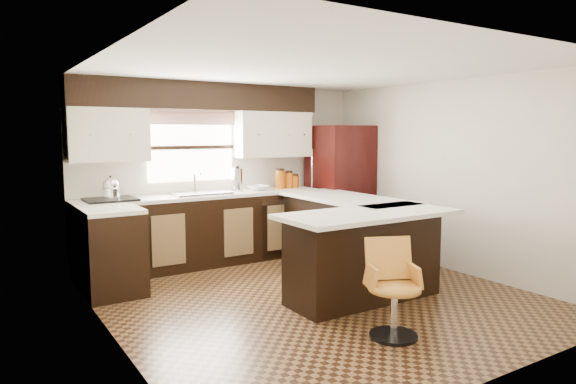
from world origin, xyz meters
TOP-DOWN VIEW (x-y plane):
  - floor at (0.00, 0.00)m, footprint 4.40×4.40m
  - ceiling at (0.00, 0.00)m, footprint 4.40×4.40m
  - wall_back at (0.00, 2.20)m, footprint 4.40×0.00m
  - wall_front at (0.00, -2.20)m, footprint 4.40×0.00m
  - wall_left at (-2.10, 0.00)m, footprint 0.00×4.40m
  - wall_right at (2.10, 0.00)m, footprint 0.00×4.40m
  - base_cab_back at (-0.45, 1.90)m, footprint 3.30×0.60m
  - base_cab_left at (-1.80, 1.25)m, footprint 0.60×0.70m
  - counter_back at (-0.45, 1.90)m, footprint 3.30×0.60m
  - counter_left at (-1.80, 1.25)m, footprint 0.60×0.70m
  - soffit at (-0.40, 2.03)m, footprint 3.40×0.35m
  - upper_cab_left at (-1.62, 2.03)m, footprint 0.94×0.35m
  - upper_cab_right at (0.68, 2.03)m, footprint 1.14×0.35m
  - window_pane at (-0.50, 2.18)m, footprint 1.20×0.02m
  - valance at (-0.50, 2.14)m, footprint 1.30×0.06m
  - sink at (-0.50, 1.88)m, footprint 0.75×0.45m
  - dishwasher at (0.55, 1.61)m, footprint 0.58×0.03m
  - cooktop at (-1.65, 1.88)m, footprint 0.58×0.50m
  - peninsula_long at (0.90, 0.62)m, footprint 0.60×1.95m
  - peninsula_return at (0.38, -0.35)m, footprint 1.65×0.60m
  - counter_pen_long at (0.95, 0.62)m, footprint 0.84×1.95m
  - counter_pen_return at (0.35, -0.44)m, footprint 1.89×0.84m
  - refrigerator at (1.68, 1.73)m, footprint 0.79×0.76m
  - bar_chair at (-0.07, -1.26)m, footprint 0.59×0.59m
  - kettle at (-1.64, 1.88)m, footprint 0.20×0.20m
  - percolator at (0.04, 1.90)m, footprint 0.15×0.15m
  - mixing_bowl at (0.37, 1.90)m, footprint 0.33×0.33m
  - canister_large at (0.74, 1.92)m, footprint 0.14×0.14m
  - canister_med at (0.89, 1.92)m, footprint 0.12×0.12m
  - canister_small at (0.99, 1.92)m, footprint 0.13×0.13m

SIDE VIEW (x-z plane):
  - floor at x=0.00m, z-range 0.00..0.00m
  - bar_chair at x=-0.07m, z-range 0.00..0.84m
  - dishwasher at x=0.55m, z-range 0.04..0.82m
  - base_cab_back at x=-0.45m, z-range 0.00..0.90m
  - base_cab_left at x=-1.80m, z-range 0.00..0.90m
  - peninsula_long at x=0.90m, z-range 0.00..0.90m
  - peninsula_return at x=0.38m, z-range 0.00..0.90m
  - counter_back at x=-0.45m, z-range 0.90..0.94m
  - counter_left at x=-1.80m, z-range 0.90..0.94m
  - counter_pen_long at x=0.95m, z-range 0.90..0.94m
  - counter_pen_return at x=0.35m, z-range 0.90..0.94m
  - refrigerator at x=1.68m, z-range 0.00..1.85m
  - cooktop at x=-1.65m, z-range 0.94..0.97m
  - sink at x=-0.50m, z-range 0.95..0.98m
  - mixing_bowl at x=0.37m, z-range 0.95..1.01m
  - canister_small at x=0.99m, z-range 0.95..1.12m
  - canister_med at x=0.89m, z-range 0.95..1.17m
  - canister_large at x=0.74m, z-range 0.94..1.21m
  - kettle at x=-1.64m, z-range 0.97..1.24m
  - percolator at x=0.04m, z-range 0.95..1.26m
  - wall_back at x=0.00m, z-range -1.00..3.40m
  - wall_front at x=0.00m, z-range -1.00..3.40m
  - wall_left at x=-2.10m, z-range -1.00..3.40m
  - wall_right at x=2.10m, z-range -1.00..3.40m
  - window_pane at x=-0.50m, z-range 1.10..2.00m
  - upper_cab_left at x=-1.62m, z-range 1.40..2.04m
  - upper_cab_right at x=0.68m, z-range 1.40..2.04m
  - valance at x=-0.50m, z-range 1.85..2.03m
  - soffit at x=-0.40m, z-range 2.04..2.40m
  - ceiling at x=0.00m, z-range 2.40..2.40m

